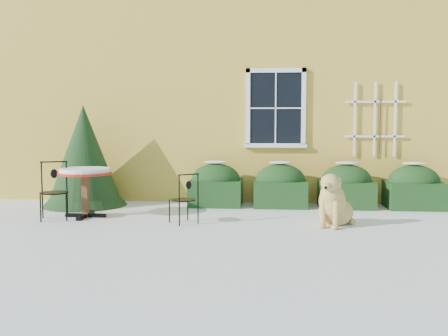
# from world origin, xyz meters

# --- Properties ---
(ground) EXTENTS (80.00, 80.00, 0.00)m
(ground) POSITION_xyz_m (0.00, 0.00, 0.00)
(ground) COLOR white
(ground) RESTS_ON ground
(house) EXTENTS (12.40, 8.40, 6.40)m
(house) POSITION_xyz_m (0.00, 7.00, 3.22)
(house) COLOR yellow
(house) RESTS_ON ground
(hedge_row) EXTENTS (4.95, 0.80, 0.91)m
(hedge_row) POSITION_xyz_m (1.65, 2.55, 0.40)
(hedge_row) COLOR black
(hedge_row) RESTS_ON ground
(evergreen_shrub) EXTENTS (1.68, 1.68, 2.03)m
(evergreen_shrub) POSITION_xyz_m (-2.95, 2.33, 0.82)
(evergreen_shrub) COLOR black
(evergreen_shrub) RESTS_ON ground
(bistro_table) EXTENTS (0.94, 0.94, 0.87)m
(bistro_table) POSITION_xyz_m (-2.47, 1.08, 0.73)
(bistro_table) COLOR black
(bistro_table) RESTS_ON ground
(patio_chair_near) EXTENTS (0.52, 0.52, 0.84)m
(patio_chair_near) POSITION_xyz_m (-0.62, 0.66, 0.42)
(patio_chair_near) COLOR black
(patio_chair_near) RESTS_ON ground
(patio_chair_far) EXTENTS (0.57, 0.57, 1.00)m
(patio_chair_far) POSITION_xyz_m (-2.94, 0.86, 0.50)
(patio_chair_far) COLOR black
(patio_chair_far) RESTS_ON ground
(dog) EXTENTS (0.76, 0.95, 0.89)m
(dog) POSITION_xyz_m (1.80, 0.66, 0.36)
(dog) COLOR tan
(dog) RESTS_ON ground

